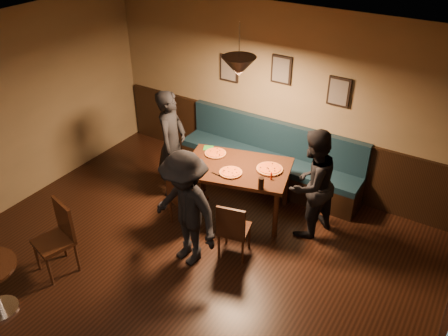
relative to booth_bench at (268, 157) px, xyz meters
name	(u,v)px	position (x,y,z in m)	size (l,w,h in m)	color
floor	(138,315)	(0.00, -3.20, -0.50)	(7.00, 7.00, 0.00)	black
ceiling	(104,83)	(0.00, -3.20, 2.30)	(7.00, 7.00, 0.00)	silver
wall_back	(280,97)	(0.00, 0.30, 0.90)	(6.00, 6.00, 0.00)	#8C704F
wainscot	(276,149)	(0.00, 0.27, 0.00)	(5.88, 0.06, 1.00)	black
booth_bench	(268,157)	(0.00, 0.00, 0.00)	(3.00, 0.60, 1.00)	#0F232D
picture_left	(229,68)	(-0.90, 0.27, 1.20)	(0.32, 0.04, 0.42)	black
picture_center	(281,70)	(0.00, 0.27, 1.35)	(0.32, 0.04, 0.42)	black
picture_right	(339,92)	(0.90, 0.27, 1.20)	(0.32, 0.04, 0.42)	black
pendant_lamp	(239,67)	(-0.04, -0.92, 1.75)	(0.44, 0.44, 0.25)	black
dining_table	(237,190)	(-0.04, -0.92, -0.11)	(1.47, 0.95, 0.79)	black
chair_near_left	(188,196)	(-0.48, -1.52, -0.03)	(0.42, 0.42, 0.94)	black
chair_near_right	(234,228)	(0.40, -1.72, -0.08)	(0.37, 0.37, 0.84)	black
diner_left	(172,144)	(-1.15, -0.96, 0.35)	(0.62, 0.41, 1.70)	black
diner_right	(311,184)	(1.03, -0.78, 0.29)	(0.77, 0.60, 1.58)	black
diner_front	(185,210)	(-0.06, -2.13, 0.29)	(1.03, 0.59, 1.59)	black
pizza_a	(215,153)	(-0.48, -0.80, 0.31)	(0.32, 0.32, 0.04)	orange
pizza_b	(231,172)	(-0.02, -1.13, 0.31)	(0.32, 0.32, 0.04)	orange
pizza_c	(270,169)	(0.40, -0.77, 0.31)	(0.37, 0.37, 0.04)	gold
soda_glass	(261,183)	(0.51, -1.23, 0.37)	(0.08, 0.08, 0.17)	black
tabasco_bottle	(271,176)	(0.52, -0.97, 0.35)	(0.03, 0.03, 0.12)	#A61B05
napkin_a	(208,148)	(-0.67, -0.70, 0.29)	(0.14, 0.14, 0.01)	#1B6821
napkin_b	(195,164)	(-0.58, -1.18, 0.29)	(0.14, 0.14, 0.01)	#1E7026
cutlery_set	(221,176)	(-0.09, -1.26, 0.29)	(0.02, 0.21, 0.00)	silver
cafe_chair_far	(53,241)	(-1.32, -3.16, -0.02)	(0.42, 0.42, 0.95)	black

